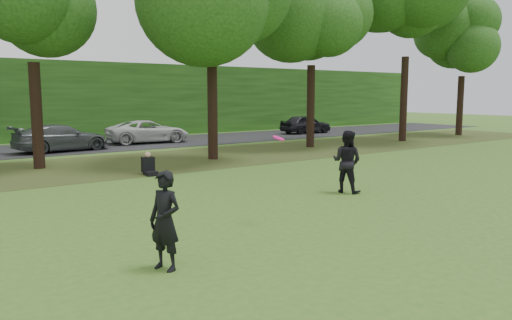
{
  "coord_description": "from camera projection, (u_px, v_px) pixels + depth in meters",
  "views": [
    {
      "loc": [
        -7.64,
        -6.78,
        2.91
      ],
      "look_at": [
        -0.46,
        2.98,
        1.3
      ],
      "focal_mm": 35.0,
      "sensor_mm": 36.0,
      "label": 1
    }
  ],
  "objects": [
    {
      "name": "player_left",
      "position": [
        165.0,
        221.0,
        8.22
      ],
      "size": [
        0.6,
        0.71,
        1.66
      ],
      "primitive_type": "imported",
      "rotation": [
        0.0,
        0.0,
        -1.19
      ],
      "color": "black",
      "rests_on": "ground"
    },
    {
      "name": "parked_cars",
      "position": [
        82.0,
        136.0,
        26.76
      ],
      "size": [
        36.85,
        4.02,
        1.37
      ],
      "color": "black",
      "rests_on": "street"
    },
    {
      "name": "player_right",
      "position": [
        347.0,
        162.0,
        14.74
      ],
      "size": [
        0.97,
        1.09,
        1.85
      ],
      "primitive_type": "imported",
      "rotation": [
        0.0,
        0.0,
        1.94
      ],
      "color": "black",
      "rests_on": "ground"
    },
    {
      "name": "ground",
      "position": [
        359.0,
        236.0,
        10.28
      ],
      "size": [
        120.0,
        120.0,
        0.0
      ],
      "primitive_type": "plane",
      "color": "#365D1D",
      "rests_on": "ground"
    },
    {
      "name": "street",
      "position": [
        66.0,
        148.0,
        27.05
      ],
      "size": [
        70.0,
        7.0,
        0.02
      ],
      "primitive_type": "cube",
      "color": "black",
      "rests_on": "ground"
    },
    {
      "name": "seated_person",
      "position": [
        149.0,
        166.0,
        18.05
      ],
      "size": [
        0.49,
        0.77,
        0.83
      ],
      "rotation": [
        0.0,
        0.0,
        -0.11
      ],
      "color": "black",
      "rests_on": "ground"
    },
    {
      "name": "frisbee",
      "position": [
        279.0,
        138.0,
        11.1
      ],
      "size": [
        0.29,
        0.27,
        0.15
      ],
      "color": "#E11281",
      "rests_on": "ground"
    },
    {
      "name": "far_hedge",
      "position": [
        37.0,
        100.0,
        31.51
      ],
      "size": [
        70.0,
        3.0,
        5.0
      ],
      "primitive_type": "cube",
      "color": "#1C4212",
      "rests_on": "ground"
    },
    {
      "name": "leaf_litter",
      "position": [
        122.0,
        165.0,
        20.66
      ],
      "size": [
        60.0,
        7.0,
        0.01
      ],
      "primitive_type": "cube",
      "color": "#423A17",
      "rests_on": "ground"
    }
  ]
}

